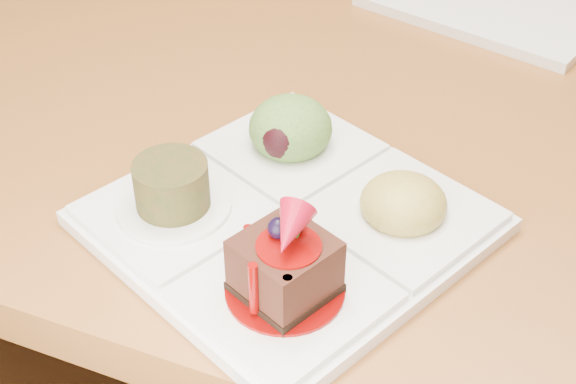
% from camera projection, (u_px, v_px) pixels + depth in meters
% --- Properties ---
extents(ground, '(6.00, 6.00, 0.00)m').
position_uv_depth(ground, '(394.00, 273.00, 1.65)').
color(ground, brown).
extents(sampler_plate, '(0.33, 0.33, 0.10)m').
position_uv_depth(sampler_plate, '(290.00, 205.00, 0.61)').
color(sampler_plate, white).
rests_on(sampler_plate, dining_table).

